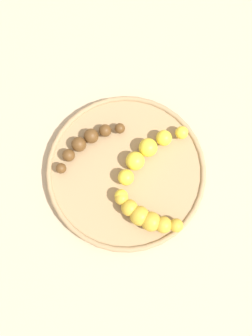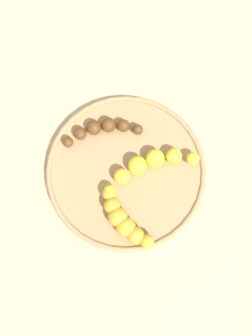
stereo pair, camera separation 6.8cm
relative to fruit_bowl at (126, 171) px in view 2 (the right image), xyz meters
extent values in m
plane|color=tan|center=(0.00, 0.00, -0.01)|extent=(2.40, 2.40, 0.00)
cylinder|color=#A08259|center=(0.00, 0.00, 0.00)|extent=(0.30, 0.30, 0.02)
torus|color=#A08259|center=(0.00, 0.00, 0.01)|extent=(0.30, 0.30, 0.01)
sphere|color=gold|center=(-0.05, -0.02, 0.02)|extent=(0.02, 0.02, 0.02)
sphere|color=gold|center=(-0.06, -0.04, 0.02)|extent=(0.03, 0.03, 0.03)
sphere|color=gold|center=(-0.06, -0.07, 0.02)|extent=(0.04, 0.04, 0.04)
sphere|color=gold|center=(-0.06, -0.09, 0.02)|extent=(0.04, 0.04, 0.04)
sphere|color=gold|center=(-0.05, -0.11, 0.02)|extent=(0.03, 0.03, 0.03)
sphere|color=gold|center=(-0.04, -0.13, 0.02)|extent=(0.02, 0.02, 0.02)
sphere|color=yellow|center=(0.11, -0.05, 0.02)|extent=(0.02, 0.02, 0.02)
sphere|color=yellow|center=(0.09, -0.03, 0.02)|extent=(0.03, 0.03, 0.03)
sphere|color=yellow|center=(0.05, -0.01, 0.02)|extent=(0.03, 0.03, 0.03)
sphere|color=yellow|center=(0.02, -0.01, 0.02)|extent=(0.03, 0.03, 0.03)
sphere|color=yellow|center=(-0.01, -0.01, 0.02)|extent=(0.03, 0.03, 0.03)
sphere|color=yellow|center=(-0.05, -0.02, 0.02)|extent=(0.02, 0.02, 0.02)
sphere|color=#593819|center=(0.06, 0.05, 0.02)|extent=(0.02, 0.02, 0.02)
sphere|color=#593819|center=(0.04, 0.07, 0.02)|extent=(0.02, 0.02, 0.02)
sphere|color=#593819|center=(0.02, 0.09, 0.02)|extent=(0.03, 0.03, 0.03)
sphere|color=#593819|center=(-0.01, 0.10, 0.02)|extent=(0.03, 0.03, 0.03)
sphere|color=#593819|center=(-0.03, 0.10, 0.02)|extent=(0.02, 0.02, 0.02)
sphere|color=#593819|center=(-0.06, 0.10, 0.02)|extent=(0.02, 0.02, 0.02)
camera|label=1|loc=(-0.14, -0.08, 0.69)|focal=40.33mm
camera|label=2|loc=(-0.09, -0.13, 0.69)|focal=40.33mm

